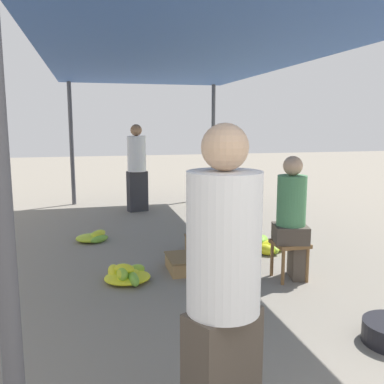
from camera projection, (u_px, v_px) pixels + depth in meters
name	position (u px, v px, depth m)	size (l,w,h in m)	color
canopy_post_front_left	(4.00, 243.00, 1.56)	(0.08, 0.08, 2.42)	#4C4C51
canopy_post_back_left	(72.00, 144.00, 8.46)	(0.08, 0.08, 2.42)	#4C4C51
canopy_post_back_right	(213.00, 143.00, 9.14)	(0.08, 0.08, 2.42)	#4C4C51
canopy_tarp	(182.00, 55.00, 5.15)	(3.32, 7.59, 0.04)	#33569E
vendor_foreground	(223.00, 292.00, 2.01)	(0.47, 0.47, 1.64)	#4C4238
stool	(290.00, 249.00, 4.49)	(0.34, 0.34, 0.41)	brown
vendor_seated	(292.00, 216.00, 4.44)	(0.41, 0.41, 1.31)	#4C4238
banana_pile_left_0	(126.00, 275.00, 4.44)	(0.48, 0.57, 0.20)	yellow
banana_pile_left_1	(94.00, 237.00, 5.96)	(0.47, 0.42, 0.15)	#AFCA2D
banana_pile_right_0	(214.00, 210.00, 7.73)	(0.56, 0.62, 0.21)	#88BB34
banana_pile_right_1	(227.00, 232.00, 6.08)	(0.47, 0.53, 0.28)	#8BBC33
banana_pile_right_2	(265.00, 246.00, 5.54)	(0.60, 0.63, 0.17)	#97C131
banana_pile_right_3	(201.00, 202.00, 8.42)	(0.58, 0.59, 0.26)	#BDD02A
crate_near	(202.00, 244.00, 5.46)	(0.39, 0.39, 0.20)	olive
crate_mid	(190.00, 263.00, 4.79)	(0.49, 0.49, 0.17)	#9E7A4C
shopper_walking_mid	(137.00, 167.00, 7.87)	(0.41, 0.41, 1.61)	#2D2D33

